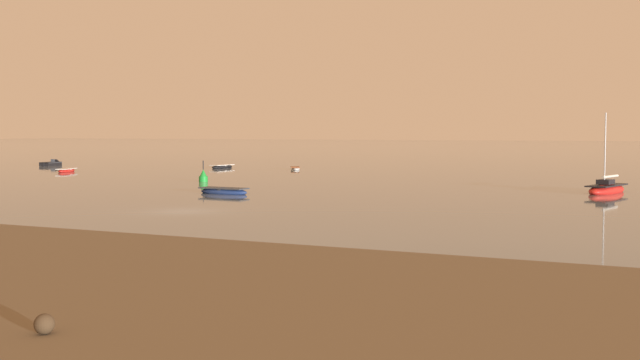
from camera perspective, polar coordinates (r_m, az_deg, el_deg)
ground_plane at (r=51.66m, az=-9.73°, el=-2.22°), size 800.00×800.00×0.00m
tidal_rock_near at (r=20.37m, az=-19.11°, el=-9.70°), size 0.50×0.50×0.50m
motorboat_moored_0 at (r=125.78m, az=-18.55°, el=1.09°), size 2.36×4.52×1.48m
rowboat_moored_0 at (r=104.94m, az=-17.68°, el=0.64°), size 2.67×4.21×0.63m
sailboat_moored_0 at (r=70.13m, az=19.82°, el=-0.63°), size 3.38×6.49×6.96m
rowboat_moored_1 at (r=65.60m, az=-6.90°, el=-0.82°), size 4.57×1.82×0.71m
rowboat_moored_2 at (r=106.08m, az=-1.79°, el=0.82°), size 2.69×3.49×0.53m
rowboat_moored_3 at (r=111.41m, az=-7.02°, el=0.95°), size 1.78×4.30×0.66m
channel_buoy at (r=81.84m, az=-8.35°, el=0.21°), size 0.90×0.90×2.30m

